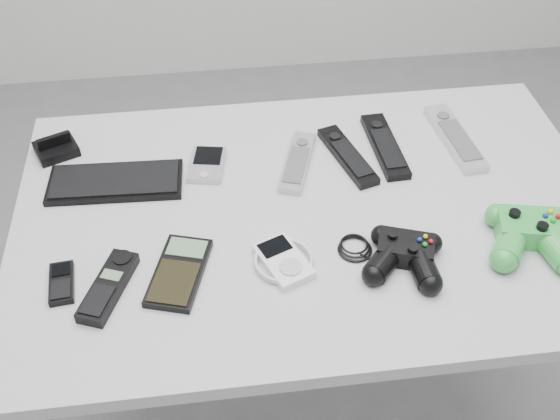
{
  "coord_description": "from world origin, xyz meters",
  "views": [
    {
      "loc": [
        -0.15,
        -0.9,
        1.63
      ],
      "look_at": [
        -0.04,
        -0.02,
        0.78
      ],
      "focal_mm": 42.0,
      "sensor_mm": 36.0,
      "label": 1
    }
  ],
  "objects": [
    {
      "name": "remote_silver_b",
      "position": [
        0.36,
        0.16,
        0.78
      ],
      "size": [
        0.07,
        0.23,
        0.02
      ],
      "primitive_type": "cube",
      "rotation": [
        0.0,
        0.0,
        0.1
      ],
      "color": "#BBBBC2",
      "rests_on": "desk"
    },
    {
      "name": "cordless_handset",
      "position": [
        -0.35,
        -0.16,
        0.78
      ],
      "size": [
        0.1,
        0.16,
        0.02
      ],
      "primitive_type": "cube",
      "rotation": [
        0.0,
        0.0,
        -0.38
      ],
      "color": "black",
      "rests_on": "desk"
    },
    {
      "name": "floor",
      "position": [
        0.0,
        0.0,
        0.0
      ],
      "size": [
        3.5,
        3.5,
        0.0
      ],
      "primitive_type": "plane",
      "color": "slate",
      "rests_on": "ground"
    },
    {
      "name": "remote_black_b",
      "position": [
        0.21,
        0.15,
        0.77
      ],
      "size": [
        0.06,
        0.21,
        0.02
      ],
      "primitive_type": "cube",
      "rotation": [
        0.0,
        0.0,
        0.05
      ],
      "color": "black",
      "rests_on": "desk"
    },
    {
      "name": "pda_keyboard",
      "position": [
        -0.35,
        0.11,
        0.77
      ],
      "size": [
        0.27,
        0.12,
        0.02
      ],
      "primitive_type": "cube",
      "rotation": [
        0.0,
        0.0,
        -0.05
      ],
      "color": "black",
      "rests_on": "desk"
    },
    {
      "name": "mobile_phone",
      "position": [
        -0.43,
        -0.14,
        0.77
      ],
      "size": [
        0.05,
        0.09,
        0.02
      ],
      "primitive_type": "cube",
      "rotation": [
        0.0,
        0.0,
        0.1
      ],
      "color": "black",
      "rests_on": "desk"
    },
    {
      "name": "mp3_player",
      "position": [
        -0.05,
        -0.14,
        0.77
      ],
      "size": [
        0.14,
        0.14,
        0.02
      ],
      "primitive_type": "cube",
      "rotation": [
        0.0,
        0.0,
        0.39
      ],
      "color": "white",
      "rests_on": "desk"
    },
    {
      "name": "remote_black_a",
      "position": [
        0.12,
        0.13,
        0.77
      ],
      "size": [
        0.1,
        0.2,
        0.02
      ],
      "primitive_type": "cube",
      "rotation": [
        0.0,
        0.0,
        0.28
      ],
      "color": "black",
      "rests_on": "desk"
    },
    {
      "name": "desk",
      "position": [
        0.03,
        -0.01,
        0.7
      ],
      "size": [
        1.14,
        0.73,
        0.76
      ],
      "color": "#A9A8AB",
      "rests_on": "floor"
    },
    {
      "name": "remote_silver_a",
      "position": [
        0.02,
        0.12,
        0.77
      ],
      "size": [
        0.1,
        0.19,
        0.02
      ],
      "primitive_type": "cube",
      "rotation": [
        0.0,
        0.0,
        -0.32
      ],
      "color": "#AAA9B0",
      "rests_on": "desk"
    },
    {
      "name": "controller_black",
      "position": [
        0.16,
        -0.16,
        0.79
      ],
      "size": [
        0.27,
        0.22,
        0.05
      ],
      "primitive_type": null,
      "rotation": [
        0.0,
        0.0,
        -0.34
      ],
      "color": "black",
      "rests_on": "desk"
    },
    {
      "name": "dock_bracket",
      "position": [
        -0.48,
        0.23,
        0.79
      ],
      "size": [
        0.1,
        0.1,
        0.04
      ],
      "primitive_type": "cube",
      "rotation": [
        0.0,
        0.0,
        0.41
      ],
      "color": "black",
      "rests_on": "desk"
    },
    {
      "name": "pda",
      "position": [
        -0.17,
        0.14,
        0.77
      ],
      "size": [
        0.09,
        0.12,
        0.02
      ],
      "primitive_type": "cube",
      "rotation": [
        0.0,
        0.0,
        -0.18
      ],
      "color": "#AAA9B0",
      "rests_on": "desk"
    },
    {
      "name": "calculator",
      "position": [
        -0.23,
        -0.14,
        0.77
      ],
      "size": [
        0.12,
        0.18,
        0.02
      ],
      "primitive_type": "cube",
      "rotation": [
        0.0,
        0.0,
        -0.3
      ],
      "color": "black",
      "rests_on": "desk"
    },
    {
      "name": "controller_green",
      "position": [
        0.4,
        -0.15,
        0.79
      ],
      "size": [
        0.19,
        0.2,
        0.05
      ],
      "primitive_type": null,
      "rotation": [
        0.0,
        0.0,
        -0.21
      ],
      "color": "#258A30",
      "rests_on": "desk"
    }
  ]
}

